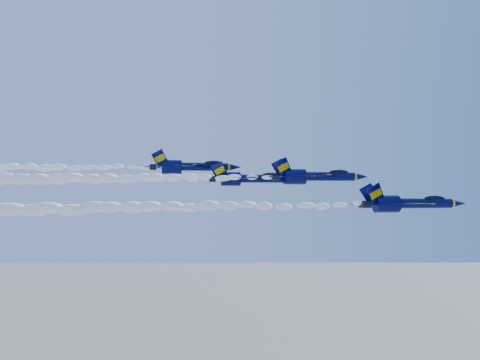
{
  "coord_description": "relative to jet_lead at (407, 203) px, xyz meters",
  "views": [
    {
      "loc": [
        -19.11,
        -82.27,
        150.22
      ],
      "look_at": [
        -7.23,
        -0.3,
        152.43
      ],
      "focal_mm": 35.0,
      "sensor_mm": 36.0,
      "label": 1
    }
  ],
  "objects": [
    {
      "name": "jet_lead",
      "position": [
        0.0,
        0.0,
        0.0
      ],
      "size": [
        17.12,
        14.04,
        6.36
      ],
      "color": "#05063A"
    },
    {
      "name": "smoke_trail_jet_lead",
      "position": [
        -34.71,
        0.0,
        -0.46
      ],
      "size": [
        54.78,
        2.18,
        1.96
      ],
      "primitive_type": "ellipsoid",
      "color": "white"
    },
    {
      "name": "smoke_trail_jet_fourth",
      "position": [
        -67.23,
        26.93,
        6.35
      ],
      "size": [
        54.78,
        2.33,
        2.1
      ],
      "primitive_type": "ellipsoid",
      "color": "white"
    },
    {
      "name": "smoke_trail_jet_third",
      "position": [
        -56.09,
        19.31,
        3.79
      ],
      "size": [
        54.78,
        2.16,
        1.94
      ],
      "primitive_type": "ellipsoid",
      "color": "white"
    },
    {
      "name": "jet_second",
      "position": [
        -10.43,
        13.95,
        4.55
      ],
      "size": [
        18.02,
        14.79,
        6.7
      ],
      "color": "#05063A"
    },
    {
      "name": "jet_third",
      "position": [
        -21.45,
        19.31,
        4.25
      ],
      "size": [
        16.96,
        13.91,
        6.3
      ],
      "color": "#05063A"
    },
    {
      "name": "jet_fourth",
      "position": [
        -32.01,
        26.93,
        6.83
      ],
      "size": [
        18.32,
        15.03,
        6.81
      ],
      "color": "#05063A"
    },
    {
      "name": "smoke_trail_jet_second",
      "position": [
        -45.52,
        13.95,
        4.08
      ],
      "size": [
        54.78,
        2.3,
        2.07
      ],
      "primitive_type": "ellipsoid",
      "color": "white"
    }
  ]
}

